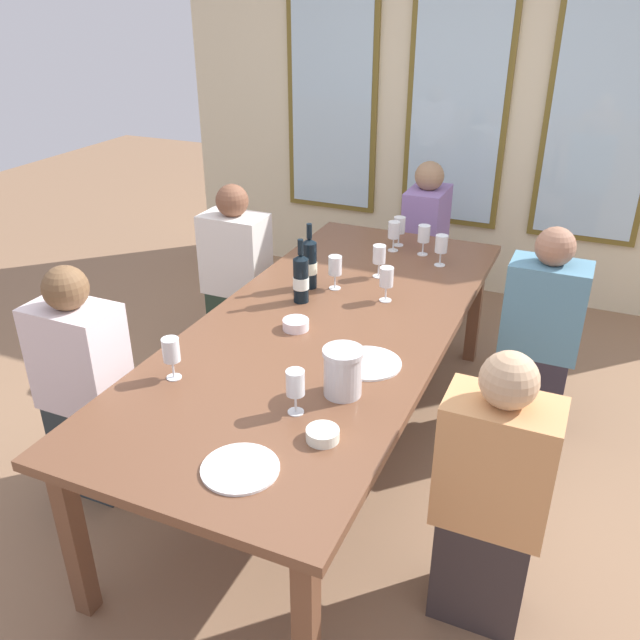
% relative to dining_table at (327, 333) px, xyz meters
% --- Properties ---
extents(ground_plane, '(12.00, 12.00, 0.00)m').
position_rel_dining_table_xyz_m(ground_plane, '(0.00, 0.00, -0.68)').
color(ground_plane, '#8A664A').
extents(back_wall_with_windows, '(4.31, 0.10, 2.90)m').
position_rel_dining_table_xyz_m(back_wall_with_windows, '(0.00, 2.34, 0.77)').
color(back_wall_with_windows, beige).
rests_on(back_wall_with_windows, ground).
extents(dining_table, '(1.11, 2.65, 0.74)m').
position_rel_dining_table_xyz_m(dining_table, '(0.00, 0.00, 0.00)').
color(dining_table, brown).
rests_on(dining_table, ground).
extents(white_plate_0, '(0.27, 0.27, 0.01)m').
position_rel_dining_table_xyz_m(white_plate_0, '(0.30, -0.28, 0.06)').
color(white_plate_0, white).
rests_on(white_plate_0, dining_table).
extents(white_plate_1, '(0.25, 0.25, 0.01)m').
position_rel_dining_table_xyz_m(white_plate_1, '(0.15, -1.06, 0.06)').
color(white_plate_1, white).
rests_on(white_plate_1, dining_table).
extents(metal_pitcher, '(0.16, 0.16, 0.19)m').
position_rel_dining_table_xyz_m(metal_pitcher, '(0.29, -0.52, 0.16)').
color(metal_pitcher, silver).
rests_on(metal_pitcher, dining_table).
extents(wine_bottle_0, '(0.08, 0.08, 0.34)m').
position_rel_dining_table_xyz_m(wine_bottle_0, '(-0.24, 0.33, 0.19)').
color(wine_bottle_0, black).
rests_on(wine_bottle_0, dining_table).
extents(wine_bottle_1, '(0.08, 0.08, 0.32)m').
position_rel_dining_table_xyz_m(wine_bottle_1, '(-0.21, 0.16, 0.18)').
color(wine_bottle_1, black).
rests_on(wine_bottle_1, dining_table).
extents(tasting_bowl_0, '(0.12, 0.12, 0.05)m').
position_rel_dining_table_xyz_m(tasting_bowl_0, '(-0.10, -0.12, 0.08)').
color(tasting_bowl_0, white).
rests_on(tasting_bowl_0, dining_table).
extents(tasting_bowl_1, '(0.12, 0.12, 0.04)m').
position_rel_dining_table_xyz_m(tasting_bowl_1, '(0.33, -0.81, 0.08)').
color(tasting_bowl_1, white).
rests_on(tasting_bowl_1, dining_table).
extents(wine_glass_0, '(0.07, 0.07, 0.17)m').
position_rel_dining_table_xyz_m(wine_glass_0, '(-0.01, 1.09, 0.18)').
color(wine_glass_0, white).
rests_on(wine_glass_0, dining_table).
extents(wine_glass_1, '(0.07, 0.07, 0.17)m').
position_rel_dining_table_xyz_m(wine_glass_1, '(0.16, 1.00, 0.18)').
color(wine_glass_1, white).
rests_on(wine_glass_1, dining_table).
extents(wine_glass_2, '(0.07, 0.07, 0.17)m').
position_rel_dining_table_xyz_m(wine_glass_2, '(-0.11, 0.36, 0.18)').
color(wine_glass_2, white).
rests_on(wine_glass_2, dining_table).
extents(wine_glass_3, '(0.07, 0.07, 0.17)m').
position_rel_dining_table_xyz_m(wine_glass_3, '(0.30, 0.88, 0.18)').
color(wine_glass_3, white).
rests_on(wine_glass_3, dining_table).
extents(wine_glass_4, '(0.07, 0.07, 0.17)m').
position_rel_dining_table_xyz_m(wine_glass_4, '(-0.01, 0.99, 0.18)').
color(wine_glass_4, white).
rests_on(wine_glass_4, dining_table).
extents(wine_glass_5, '(0.07, 0.07, 0.17)m').
position_rel_dining_table_xyz_m(wine_glass_5, '(0.04, 0.60, 0.18)').
color(wine_glass_5, white).
rests_on(wine_glass_5, dining_table).
extents(wine_glass_6, '(0.07, 0.07, 0.17)m').
position_rel_dining_table_xyz_m(wine_glass_6, '(0.17, 0.33, 0.18)').
color(wine_glass_6, white).
rests_on(wine_glass_6, dining_table).
extents(wine_glass_7, '(0.07, 0.07, 0.17)m').
position_rel_dining_table_xyz_m(wine_glass_7, '(0.18, -0.70, 0.18)').
color(wine_glass_7, white).
rests_on(wine_glass_7, dining_table).
extents(wine_glass_8, '(0.07, 0.07, 0.17)m').
position_rel_dining_table_xyz_m(wine_glass_8, '(-0.36, -0.68, 0.18)').
color(wine_glass_8, white).
rests_on(wine_glass_8, dining_table).
extents(seated_person_0, '(0.38, 0.24, 1.11)m').
position_rel_dining_table_xyz_m(seated_person_0, '(-0.89, -0.64, -0.15)').
color(seated_person_0, '#2A3336').
rests_on(seated_person_0, ground).
extents(seated_person_1, '(0.38, 0.24, 1.11)m').
position_rel_dining_table_xyz_m(seated_person_1, '(0.89, -0.63, -0.15)').
color(seated_person_1, '#342B2C').
rests_on(seated_person_1, ground).
extents(seated_person_2, '(0.38, 0.24, 1.11)m').
position_rel_dining_table_xyz_m(seated_person_2, '(-0.89, 0.69, -0.15)').
color(seated_person_2, '#27392B').
rests_on(seated_person_2, ground).
extents(seated_person_3, '(0.38, 0.24, 1.11)m').
position_rel_dining_table_xyz_m(seated_person_3, '(0.89, 0.66, -0.15)').
color(seated_person_3, '#302B36').
rests_on(seated_person_3, ground).
extents(seated_person_4, '(0.24, 0.38, 1.11)m').
position_rel_dining_table_xyz_m(seated_person_4, '(0.00, 1.68, -0.15)').
color(seated_person_4, '#253731').
rests_on(seated_person_4, ground).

